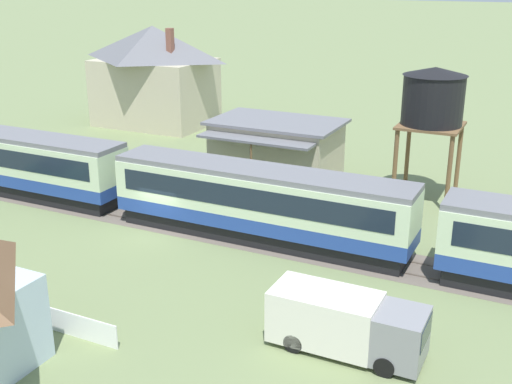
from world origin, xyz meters
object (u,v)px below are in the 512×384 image
at_px(station_house_grey_roof, 155,74).
at_px(yard_tree_0, 145,79).
at_px(station_building, 276,152).
at_px(passenger_train, 264,201).
at_px(delivery_truck_grey, 345,322).
at_px(water_tower, 433,99).

distance_m(station_house_grey_roof, yard_tree_0, 1.84).
bearing_deg(station_building, passenger_train, -69.49).
bearing_deg(station_house_grey_roof, passenger_train, -44.38).
xyz_separation_m(station_building, yard_tree_0, (-19.70, 12.22, 1.94)).
bearing_deg(station_building, delivery_truck_grey, -58.33).
xyz_separation_m(passenger_train, yard_tree_0, (-23.30, 21.83, 1.93)).
xyz_separation_m(passenger_train, station_building, (-3.59, 9.61, -0.02)).
height_order(station_house_grey_roof, yard_tree_0, station_house_grey_roof).
bearing_deg(passenger_train, station_building, 110.51).
height_order(water_tower, delivery_truck_grey, water_tower).
height_order(passenger_train, station_house_grey_roof, station_house_grey_roof).
height_order(passenger_train, delivery_truck_grey, passenger_train).
relative_size(passenger_train, delivery_truck_grey, 8.90).
height_order(station_building, delivery_truck_grey, station_building).
bearing_deg(water_tower, station_building, -175.04).
distance_m(station_building, yard_tree_0, 23.27).
bearing_deg(delivery_truck_grey, water_tower, 92.82).
height_order(station_house_grey_roof, delivery_truck_grey, station_house_grey_roof).
relative_size(station_building, station_house_grey_roof, 0.79).
height_order(station_building, water_tower, water_tower).
height_order(station_house_grey_roof, water_tower, station_house_grey_roof).
distance_m(delivery_truck_grey, yard_tree_0, 43.43).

